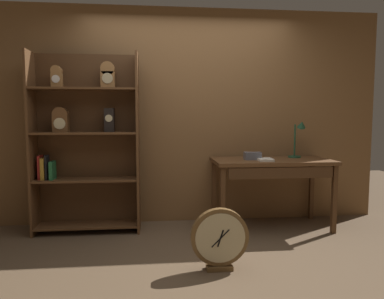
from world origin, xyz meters
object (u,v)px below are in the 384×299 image
workbench (272,167)px  desk_lamp (298,137)px  open_repair_manual (265,160)px  bookshelf (85,142)px  toolbox_small (252,156)px  round_clock_large (220,239)px

workbench → desk_lamp: bearing=21.6°
desk_lamp → open_repair_manual: 0.59m
bookshelf → open_repair_manual: 2.02m
open_repair_manual → toolbox_small: bearing=141.9°
desk_lamp → round_clock_large: desk_lamp is taller
workbench → open_repair_manual: bearing=-141.3°
workbench → round_clock_large: workbench is taller
workbench → open_repair_manual: 0.18m
workbench → desk_lamp: 0.52m
bookshelf → toolbox_small: size_ratio=10.63×
bookshelf → desk_lamp: bookshelf is taller
desk_lamp → toolbox_small: size_ratio=2.44×
bookshelf → open_repair_manual: bookshelf is taller
bookshelf → desk_lamp: 2.49m
open_repair_manual → round_clock_large: open_repair_manual is taller
workbench → toolbox_small: bearing=177.9°
desk_lamp → open_repair_manual: size_ratio=2.08×
bookshelf → workbench: size_ratio=1.47×
workbench → desk_lamp: (0.37, 0.15, 0.34)m
toolbox_small → workbench: bearing=-2.1°
bookshelf → workbench: bearing=-2.8°
bookshelf → round_clock_large: bookshelf is taller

